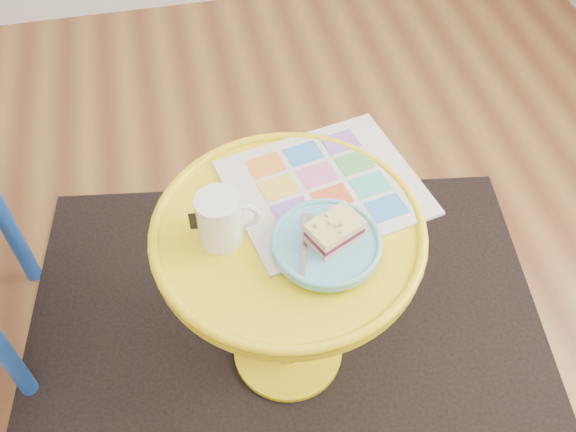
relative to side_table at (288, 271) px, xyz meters
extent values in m
cube|color=white|center=(-0.55, 1.60, -0.29)|extent=(4.00, 0.02, 0.12)
cube|color=black|center=(0.00, 0.00, -0.35)|extent=(1.45, 1.28, 0.01)
cylinder|color=yellow|center=(0.00, 0.00, -0.34)|extent=(0.26, 0.26, 0.02)
cylinder|color=yellow|center=(0.00, 0.00, -0.11)|extent=(0.09, 0.09, 0.44)
cylinder|color=yellow|center=(0.00, 0.00, 0.13)|extent=(0.52, 0.52, 0.03)
cylinder|color=#1B4CB5|center=(-0.62, 0.37, -0.13)|extent=(0.04, 0.04, 0.45)
cube|color=silver|center=(0.09, 0.09, 0.14)|extent=(0.42, 0.38, 0.01)
cylinder|color=white|center=(-0.12, 0.01, 0.19)|extent=(0.08, 0.08, 0.11)
torus|color=white|center=(-0.08, 0.00, 0.20)|extent=(0.06, 0.02, 0.06)
cylinder|color=#D1B78C|center=(-0.12, 0.01, 0.24)|extent=(0.07, 0.07, 0.01)
cylinder|color=#62BCCF|center=(0.06, -0.06, 0.15)|extent=(0.08, 0.08, 0.01)
cylinder|color=#62BCCF|center=(0.06, -0.06, 0.16)|extent=(0.20, 0.20, 0.02)
cube|color=#D3BC8C|center=(0.07, -0.06, 0.17)|extent=(0.11, 0.10, 0.01)
cube|color=maroon|center=(0.07, -0.06, 0.19)|extent=(0.11, 0.09, 0.01)
cube|color=#EADB8C|center=(0.07, -0.06, 0.20)|extent=(0.11, 0.10, 0.02)
cube|color=silver|center=(0.01, -0.08, 0.17)|extent=(0.04, 0.11, 0.00)
cube|color=silver|center=(0.03, -0.01, 0.17)|extent=(0.03, 0.04, 0.00)
camera|label=1|loc=(-0.16, -0.73, 1.08)|focal=40.00mm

